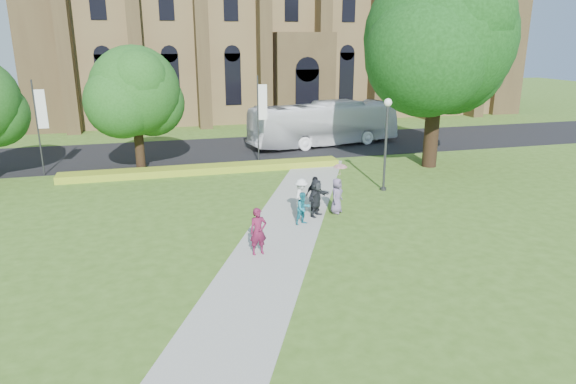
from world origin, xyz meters
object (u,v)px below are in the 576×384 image
object	(u,v)px
streetlamp	(386,133)
pedestrian_0	(258,231)
large_tree	(439,39)
tour_coach	(324,124)

from	to	relation	value
streetlamp	pedestrian_0	bearing A→B (deg)	-140.92
large_tree	pedestrian_0	world-z (taller)	large_tree
large_tree	tour_coach	world-z (taller)	large_tree
streetlamp	tour_coach	xyz separation A→B (m)	(0.90, 13.23, -1.52)
streetlamp	large_tree	xyz separation A→B (m)	(5.50, 4.50, 5.07)
tour_coach	large_tree	bearing A→B (deg)	-162.97
streetlamp	pedestrian_0	xyz separation A→B (m)	(-8.85, -7.19, -2.29)
large_tree	pedestrian_0	xyz separation A→B (m)	(-14.35, -11.69, -7.36)
large_tree	tour_coach	xyz separation A→B (m)	(-4.60, 8.73, -6.59)
streetlamp	tour_coach	bearing A→B (deg)	86.11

